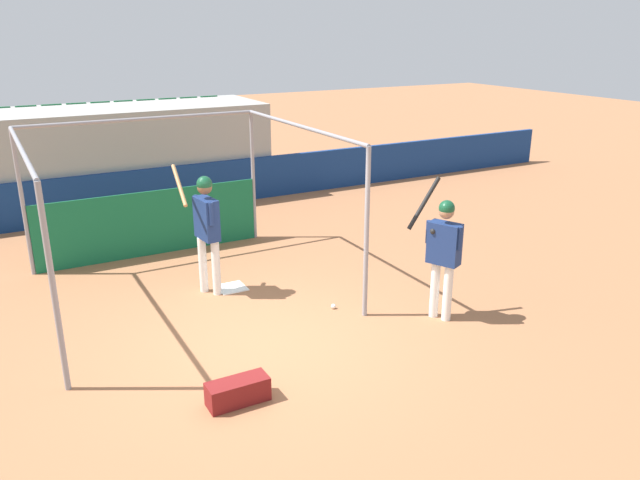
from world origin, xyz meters
TOP-DOWN VIEW (x-y plane):
  - ground_plane at (0.00, 0.00)m, footprint 60.00×60.00m
  - outfield_wall at (0.00, 6.94)m, footprint 24.00×0.12m
  - bleacher_section at (0.00, 8.20)m, footprint 6.50×2.40m
  - batting_cage at (-0.46, 3.51)m, footprint 4.17×4.15m
  - home_plate at (0.24, 1.99)m, footprint 0.44×0.44m
  - player_batter at (-0.12, 2.00)m, footprint 0.51×0.91m
  - player_waiting at (2.49, -0.47)m, footprint 0.60×0.63m
  - equipment_bag at (-0.87, -1.09)m, footprint 0.70×0.28m
  - baseball at (1.30, 0.53)m, footprint 0.07×0.07m

SIDE VIEW (x-z plane):
  - ground_plane at x=0.00m, z-range 0.00..0.00m
  - home_plate at x=0.24m, z-range 0.00..0.02m
  - baseball at x=1.30m, z-range 0.00..0.07m
  - equipment_bag at x=-0.87m, z-range 0.00..0.28m
  - outfield_wall at x=0.00m, z-range 0.00..1.01m
  - player_waiting at x=2.49m, z-range 0.06..2.09m
  - batting_cage at x=-0.46m, z-range -0.15..2.37m
  - bleacher_section at x=0.00m, z-range -0.01..2.29m
  - player_batter at x=-0.12m, z-range 0.17..2.17m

